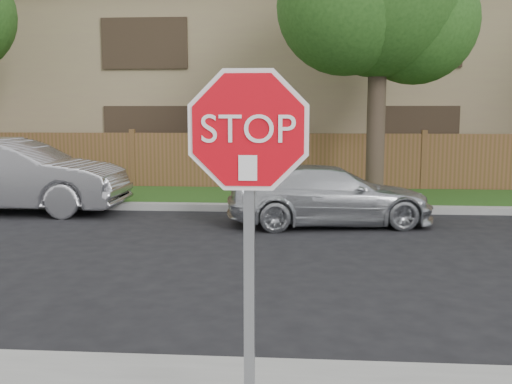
{
  "coord_description": "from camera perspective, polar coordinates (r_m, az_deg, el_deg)",
  "views": [
    {
      "loc": [
        0.73,
        -5.0,
        2.28
      ],
      "look_at": [
        0.41,
        -0.9,
        1.7
      ],
      "focal_mm": 42.0,
      "sensor_mm": 36.0,
      "label": 1
    }
  ],
  "objects": [
    {
      "name": "grass_strip",
      "position": [
        14.99,
        1.58,
        -0.54
      ],
      "size": [
        70.0,
        3.0,
        0.12
      ],
      "primitive_type": "cube",
      "color": "#1E4714",
      "rests_on": "ground"
    },
    {
      "name": "apartment_building",
      "position": [
        22.05,
        2.56,
        11.22
      ],
      "size": [
        35.2,
        9.2,
        7.2
      ],
      "color": "#9C8C60",
      "rests_on": "ground"
    },
    {
      "name": "sedan_left",
      "position": [
        14.19,
        -22.18,
        1.45
      ],
      "size": [
        4.93,
        1.75,
        1.62
      ],
      "primitive_type": "imported",
      "rotation": [
        0.0,
        0.0,
        1.58
      ],
      "color": "#9F9FA3",
      "rests_on": "ground"
    },
    {
      "name": "stop_sign",
      "position": [
        3.57,
        -0.72,
        0.77
      ],
      "size": [
        1.01,
        0.13,
        2.55
      ],
      "color": "gray",
      "rests_on": "sidewalk_near"
    },
    {
      "name": "far_curb",
      "position": [
        13.36,
        1.23,
        -1.52
      ],
      "size": [
        70.0,
        0.3,
        0.15
      ],
      "primitive_type": "cube",
      "color": "gray",
      "rests_on": "ground"
    },
    {
      "name": "fence",
      "position": [
        16.49,
        1.87,
        2.83
      ],
      "size": [
        70.0,
        0.12,
        1.6
      ],
      "primitive_type": "cube",
      "color": "brown",
      "rests_on": "ground"
    },
    {
      "name": "ground",
      "position": [
        5.55,
        -3.68,
        -16.28
      ],
      "size": [
        90.0,
        90.0,
        0.0
      ],
      "primitive_type": "plane",
      "color": "black",
      "rests_on": "ground"
    },
    {
      "name": "sedan_right",
      "position": [
        11.82,
        7.02,
        -0.32
      ],
      "size": [
        4.23,
        2.21,
        1.17
      ],
      "primitive_type": "imported",
      "rotation": [
        0.0,
        0.0,
        1.72
      ],
      "color": "silver",
      "rests_on": "ground"
    }
  ]
}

